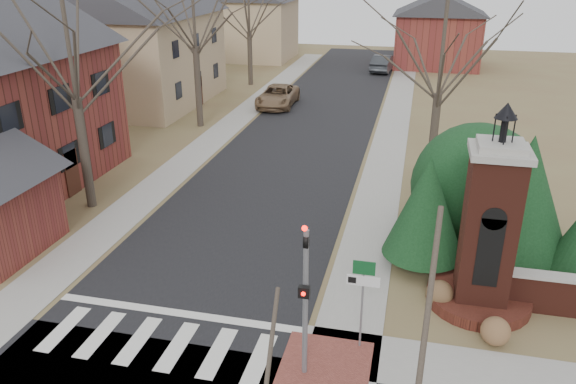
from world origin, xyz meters
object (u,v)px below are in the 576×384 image
(pickup_truck, at_px, (278,96))
(distant_car, at_px, (383,63))
(sign_post, at_px, (363,287))
(brick_gate_monument, at_px, (487,243))
(traffic_signal_pole, at_px, (305,289))

(pickup_truck, height_order, distant_car, distant_car)
(sign_post, height_order, brick_gate_monument, brick_gate_monument)
(sign_post, distance_m, distant_car, 41.60)
(sign_post, height_order, pickup_truck, sign_post)
(brick_gate_monument, height_order, pickup_truck, brick_gate_monument)
(sign_post, relative_size, distant_car, 0.57)
(sign_post, distance_m, pickup_truck, 27.77)
(pickup_truck, bearing_deg, distant_car, 65.73)
(brick_gate_monument, distance_m, pickup_truck, 26.38)
(pickup_truck, bearing_deg, brick_gate_monument, -63.11)
(brick_gate_monument, bearing_deg, pickup_truck, 118.08)
(traffic_signal_pole, distance_m, distant_car, 42.97)
(brick_gate_monument, height_order, distant_car, brick_gate_monument)
(sign_post, relative_size, pickup_truck, 0.51)
(traffic_signal_pole, xyz_separation_m, pickup_truck, (-7.70, 27.67, -1.84))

